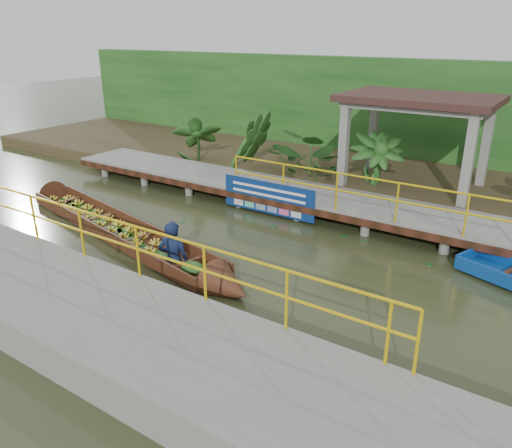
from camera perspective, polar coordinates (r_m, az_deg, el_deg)
The scene contains 9 objects.
ground at distance 12.50m, azimuth -5.36°, elevation -2.26°, with size 80.00×80.00×0.00m, color #283018.
land_strip at distance 18.51m, azimuth 9.39°, elevation 6.18°, with size 30.00×8.00×0.45m, color #312818.
far_dock at distance 14.95m, azimuth 2.90°, elevation 3.79°, with size 16.00×2.06×1.66m.
near_dock at distance 9.12m, azimuth -17.32°, elevation -10.68°, with size 18.00×2.40×1.73m.
pavilion at distance 15.87m, azimuth 18.16°, elevation 12.49°, with size 4.40×3.00×3.00m.
foliage_backdrop at distance 20.41m, azimuth 12.73°, elevation 12.46°, with size 30.00×0.80×4.00m, color #164315.
vendor_boat at distance 13.02m, azimuth -14.65°, elevation -0.50°, with size 9.75×2.96×2.35m.
blue_banner at distance 14.09m, azimuth 1.39°, elevation 3.03°, with size 2.96×0.04×0.92m.
tropical_plants at distance 15.60m, azimuth 11.91°, elevation 7.79°, with size 14.59×1.59×1.99m.
Camera 1 is at (7.30, -8.82, 5.00)m, focal length 35.00 mm.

